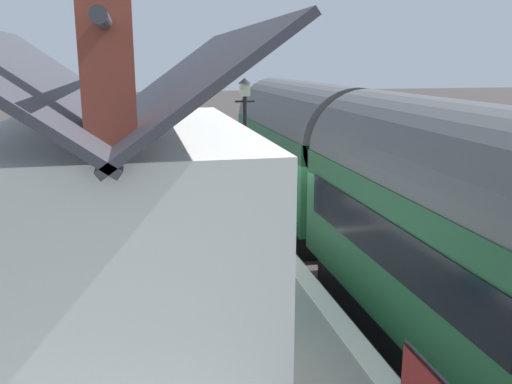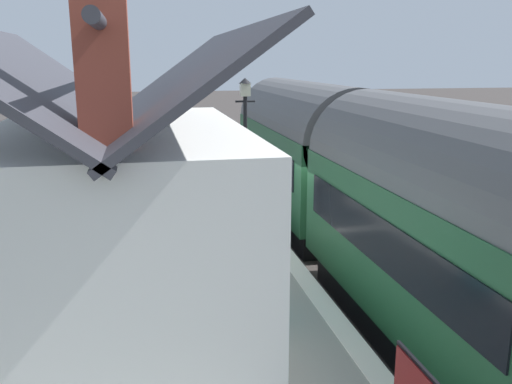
% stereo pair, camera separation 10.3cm
% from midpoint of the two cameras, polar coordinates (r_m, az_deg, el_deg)
% --- Properties ---
extents(ground_plane, '(160.00, 160.00, 0.00)m').
position_cam_midpoint_polar(ground_plane, '(13.92, 6.23, -7.24)').
color(ground_plane, '#383330').
extents(platform, '(32.00, 5.62, 0.90)m').
position_cam_midpoint_polar(platform, '(13.14, -9.83, -6.54)').
color(platform, gray).
rests_on(platform, ground).
extents(platform_edge_coping, '(32.00, 0.36, 0.02)m').
position_cam_midpoint_polar(platform_edge_coping, '(13.31, 1.48, -3.98)').
color(platform_edge_coping, beige).
rests_on(platform_edge_coping, platform).
extents(rail_near, '(52.00, 0.08, 0.14)m').
position_cam_midpoint_polar(rail_near, '(14.46, 12.39, -6.39)').
color(rail_near, gray).
rests_on(rail_near, ground).
extents(rail_far, '(52.00, 0.08, 0.14)m').
position_cam_midpoint_polar(rail_far, '(13.95, 6.94, -6.91)').
color(rail_far, gray).
rests_on(rail_far, ground).
extents(train, '(16.52, 2.73, 4.32)m').
position_cam_midpoint_polar(train, '(13.30, 10.61, 1.56)').
color(train, black).
rests_on(train, ground).
extents(station_building, '(6.70, 3.98, 5.39)m').
position_cam_midpoint_polar(station_building, '(8.68, -13.51, -2.60)').
color(station_building, white).
rests_on(station_building, platform).
extents(bench_near_building, '(1.42, 0.50, 0.88)m').
position_cam_midpoint_polar(bench_near_building, '(22.41, -8.82, 4.31)').
color(bench_near_building, '#26727F').
rests_on(bench_near_building, platform).
extents(bench_by_lamp, '(1.41, 0.45, 0.88)m').
position_cam_midpoint_polar(bench_by_lamp, '(16.28, -6.70, 0.90)').
color(bench_by_lamp, '#26727F').
rests_on(bench_by_lamp, platform).
extents(bench_platform_end, '(1.41, 0.48, 0.88)m').
position_cam_midpoint_polar(bench_platform_end, '(20.34, -8.09, 3.40)').
color(bench_platform_end, '#26727F').
rests_on(bench_platform_end, platform).
extents(planter_bench_left, '(0.43, 0.43, 0.76)m').
position_cam_midpoint_polar(planter_bench_left, '(23.80, -16.17, 4.24)').
color(planter_bench_left, gray).
rests_on(planter_bench_left, platform).
extents(lamp_post_platform, '(0.32, 0.50, 3.61)m').
position_cam_midpoint_polar(lamp_post_platform, '(13.87, -0.92, 7.39)').
color(lamp_post_platform, black).
rests_on(lamp_post_platform, platform).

